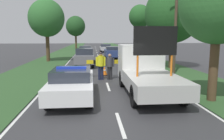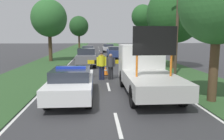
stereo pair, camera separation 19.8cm
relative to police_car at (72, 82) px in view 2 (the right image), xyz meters
name	(u,v)px [view 2 (the right image)]	position (x,y,z in m)	size (l,w,h in m)	color
ground_plane	(112,100)	(1.78, -0.48, -0.73)	(160.00, 160.00, 0.00)	#333335
lane_markings	(101,57)	(1.78, 19.30, -0.72)	(7.00, 68.65, 0.01)	silver
grass_verge_left	(59,57)	(-3.82, 19.52, -0.71)	(4.10, 120.00, 0.03)	#2D5128
grass_verge_right	(142,57)	(7.37, 19.52, -0.71)	(4.10, 120.00, 0.03)	#2D5128
police_car	(72,82)	(0.00, 0.00, 0.00)	(1.86, 4.86, 1.47)	white
work_truck	(145,70)	(3.55, 0.90, 0.41)	(2.23, 5.65, 3.20)	white
road_barrier	(108,63)	(1.91, 4.92, 0.26)	(2.76, 0.08, 1.20)	black
police_officer	(102,63)	(1.46, 4.21, 0.33)	(0.64, 0.41, 1.79)	#191E38
pedestrian_civilian	(111,64)	(2.04, 4.21, 0.26)	(0.60, 0.38, 1.68)	#232326
traffic_cone_near_police	(106,71)	(1.79, 5.89, -0.41)	(0.46, 0.46, 0.64)	black
traffic_cone_centre_front	(85,79)	(0.42, 2.92, -0.40)	(0.48, 0.48, 0.66)	black
traffic_cone_near_truck	(146,71)	(4.65, 5.51, -0.43)	(0.44, 0.44, 0.61)	black
queued_car_suv_grey	(87,57)	(0.22, 10.78, 0.15)	(1.74, 4.26, 1.69)	slate
queued_car_hatch_blue	(115,52)	(3.56, 18.00, 0.06)	(1.92, 4.65, 1.50)	navy
queued_car_van_white	(88,50)	(-0.10, 23.65, -0.02)	(1.87, 4.29, 1.35)	silver
queued_car_sedan_silver	(108,48)	(3.32, 29.46, 0.04)	(1.94, 3.93, 1.42)	#B2B2B7
roadside_tree_near_left	(218,4)	(6.05, -0.97, 3.34)	(3.16, 3.16, 5.76)	#4C3823
roadside_tree_near_right	(175,14)	(7.82, 8.77, 3.96)	(4.77, 4.77, 7.20)	#4C3823
roadside_tree_mid_left	(49,18)	(-3.97, 15.10, 3.99)	(3.87, 3.87, 6.78)	#4C3823
roadside_tree_mid_right	(79,26)	(-2.59, 39.45, 4.25)	(4.19, 4.19, 7.20)	#4C3823
roadside_tree_far_left	(143,17)	(7.25, 19.22, 4.58)	(2.89, 2.89, 6.90)	#4C3823
utility_pole	(177,25)	(6.91, 5.75, 2.87)	(1.20, 0.20, 6.97)	#473828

